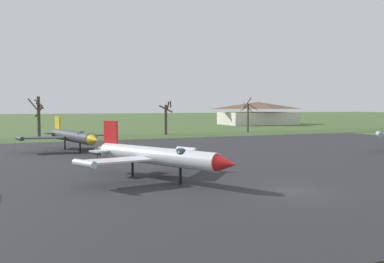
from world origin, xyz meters
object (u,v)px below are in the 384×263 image
Objects in this scene: jet_fighter_front_left at (73,136)px; jet_fighter_front_right at (157,156)px; visitor_building at (258,113)px; info_placard_front_left at (98,152)px.

jet_fighter_front_right reaches higher than jet_fighter_front_left.
jet_fighter_front_right is (4.14, -22.17, -0.04)m from jet_fighter_front_left.
jet_fighter_front_left is 0.59× the size of visitor_building.
info_placard_front_left is 87.17m from visitor_building.
jet_fighter_front_left is at bearing 105.47° from info_placard_front_left.
jet_fighter_front_left reaches higher than info_placard_front_left.
jet_fighter_front_right reaches higher than info_placard_front_left.
info_placard_front_left is (1.95, -7.04, -1.30)m from jet_fighter_front_left.
jet_fighter_front_left is 83.54m from visitor_building.
jet_fighter_front_right is at bearing -125.91° from visitor_building.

